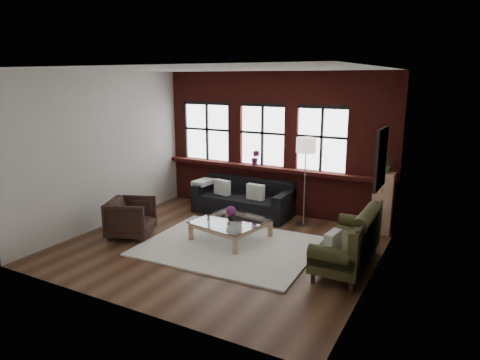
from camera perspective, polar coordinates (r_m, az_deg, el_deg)
The scene contains 26 objects.
floor at distance 8.08m, azimuth -2.68°, elevation -8.76°, with size 5.50×5.50×0.00m, color #412618.
ceiling at distance 7.48m, azimuth -2.95°, elevation 14.57°, with size 5.50×5.50×0.00m, color white.
wall_back at distance 9.81m, azimuth 4.78°, elevation 4.90°, with size 5.50×5.50×0.00m, color beige.
wall_front at distance 5.68m, azimuth -15.94°, elevation -1.88°, with size 5.50×5.50×0.00m, color beige.
wall_left at distance 9.32m, azimuth -17.48°, elevation 3.87°, with size 5.00×5.00×0.00m, color beige.
wall_right at distance 6.65m, azimuth 17.92°, elevation 0.18°, with size 5.00×5.00×0.00m, color beige.
brick_backwall at distance 9.76m, azimuth 4.64°, elevation 4.86°, with size 5.50×0.12×3.20m, color #581814, non-canonical shape.
sill_ledge at distance 9.77m, azimuth 4.36°, elevation 1.54°, with size 5.50×0.30×0.08m, color #581814.
window_left at distance 10.59m, azimuth -4.32°, elevation 6.36°, with size 1.38×0.10×1.50m, color black, non-canonical shape.
window_mid at distance 9.87m, azimuth 3.08°, elevation 5.86°, with size 1.38×0.10×1.50m, color black, non-canonical shape.
window_right at distance 9.36m, azimuth 10.87°, elevation 5.22°, with size 1.38×0.10×1.50m, color black, non-canonical shape.
wall_poster at distance 6.90m, azimuth 18.29°, elevation 2.74°, with size 0.05×0.74×0.94m, color black, non-canonical shape.
shag_rug at distance 8.02m, azimuth -1.42°, elevation -8.79°, with size 3.08×2.42×0.03m, color silver.
dark_sofa at distance 9.76m, azimuth 0.36°, elevation -2.27°, with size 2.24×0.91×0.81m, color black, non-canonical shape.
pillow_a at distance 9.85m, azimuth -2.38°, elevation -0.98°, with size 0.40×0.14×0.34m, color silver.
pillow_b at distance 9.46m, azimuth 2.08°, elevation -1.59°, with size 0.40×0.14×0.34m, color silver.
vintage_settee at distance 7.27m, azimuth 14.13°, elevation -7.48°, with size 0.84×1.90×1.01m, color #2D2D15, non-canonical shape.
pillow_settee at distance 6.72m, azimuth 12.26°, elevation -8.14°, with size 0.14×0.38×0.34m, color silver.
armchair at distance 8.68m, azimuth -14.34°, elevation -4.91°, with size 0.81×0.83×0.76m, color black.
coffee_table at distance 8.29m, azimuth -1.21°, elevation -6.73°, with size 1.21×1.21×0.40m, color tan, non-canonical shape.
vase at distance 8.20m, azimuth -1.22°, elevation -4.93°, with size 0.14×0.14×0.15m, color #B2B2B2.
flowers at distance 8.16m, azimuth -1.23°, elevation -4.16°, with size 0.20×0.20×0.20m, color #69245E.
drawer_chest at distance 9.00m, azimuth 18.55°, elevation -2.93°, with size 0.38×0.38×1.24m, color tan.
potted_plant_top at distance 8.82m, azimuth 18.93°, elevation 1.98°, with size 0.30×0.26×0.33m, color #2D5923.
floor_lamp at distance 8.95m, azimuth 8.64°, elevation 0.11°, with size 0.40×0.40×2.02m, color #A5A5A8, non-canonical shape.
sill_plant at distance 9.88m, azimuth 2.07°, elevation 3.00°, with size 0.20×0.16×0.36m, color #69245E.
Camera 1 is at (3.88, -6.40, 3.05)m, focal length 32.00 mm.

